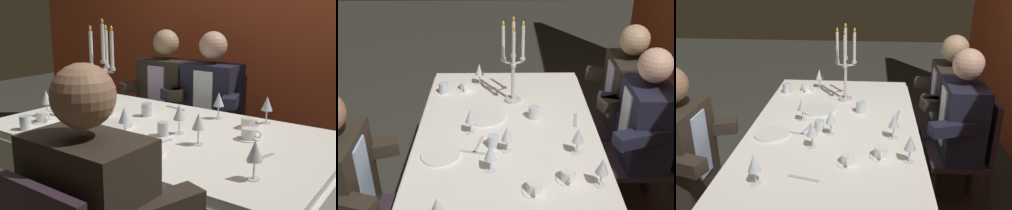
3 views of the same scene
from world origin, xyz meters
The scene contains 23 objects.
dining_table centered at (0.00, 0.00, 0.62)m, with size 1.94×1.14×0.74m.
candelabra centered at (-0.48, 0.04, 1.01)m, with size 0.15×0.17×0.60m.
dinner_plate_0 centered at (-0.24, -0.13, 0.75)m, with size 0.24×0.24×0.01m, color white.
dinner_plate_1 centered at (0.17, -0.38, 0.75)m, with size 0.22×0.22×0.01m, color white.
wine_glass_0 centered at (0.31, -0.10, 0.86)m, with size 0.07×0.07×0.16m.
wine_glass_1 centered at (0.43, 0.46, 0.86)m, with size 0.07×0.07×0.16m.
wine_glass_2 centered at (0.71, -0.32, 0.85)m, with size 0.07×0.07×0.16m.
wine_glass_3 centered at (0.13, -0.01, 0.85)m, with size 0.07×0.07×0.16m.
wine_glass_4 centered at (-0.07, -0.22, 0.85)m, with size 0.07×0.07×0.16m.
wine_glass_5 centered at (-0.75, -0.20, 0.85)m, with size 0.07×0.07×0.16m.
wine_glass_6 centered at (0.15, 0.39, 0.85)m, with size 0.07×0.07×0.16m.
water_tumbler_0 centered at (-0.24, 0.17, 0.78)m, with size 0.07×0.07×0.08m, color silver.
water_tumbler_1 centered at (0.08, -0.09, 0.78)m, with size 0.06×0.06×0.08m, color silver.
water_tumbler_2 centered at (-0.61, -0.45, 0.78)m, with size 0.06×0.06×0.08m, color silver.
coffee_cup_0 centered at (-0.66, -0.30, 0.77)m, with size 0.13×0.12×0.06m.
coffee_cup_1 centered at (0.39, 0.31, 0.77)m, with size 0.13×0.12×0.06m.
coffee_cup_2 centered at (0.48, 0.13, 0.77)m, with size 0.13×0.12×0.06m.
fork_0 centered at (0.06, -0.17, 0.74)m, with size 0.17×0.02×0.01m, color #B7B7BC.
fork_2 centered at (0.14, -0.20, 0.74)m, with size 0.17×0.02×0.01m, color #B7B7BC.
fork_3 centered at (-0.20, 0.44, 0.74)m, with size 0.17×0.02×0.01m, color #B7B7BC.
seated_diner_0 centered at (-0.61, 0.89, 0.74)m, with size 0.63×0.48×1.24m.
seated_diner_1 centered at (-0.18, 0.89, 0.74)m, with size 0.63×0.48×1.24m.
seated_diner_2 centered at (0.37, -0.89, 0.74)m, with size 0.63×0.48×1.24m.
Camera 2 is at (2.09, -0.04, 2.12)m, focal length 44.57 mm.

